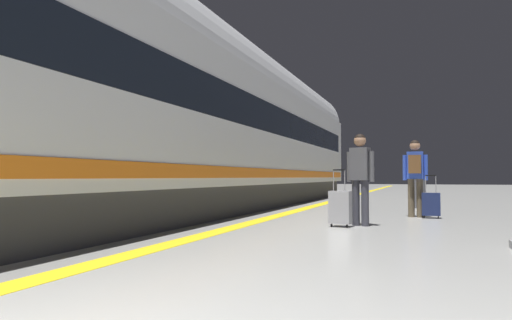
{
  "coord_description": "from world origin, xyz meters",
  "views": [
    {
      "loc": [
        2.09,
        -0.53,
        0.9
      ],
      "look_at": [
        -0.65,
        7.16,
        1.19
      ],
      "focal_mm": 33.17,
      "sensor_mm": 36.0,
      "label": 1
    }
  ],
  "objects_px": {
    "passenger_near": "(415,171)",
    "passenger_mid": "(360,172)",
    "suitcase_mid": "(340,207)",
    "waste_bin": "(418,192)",
    "high_speed_train": "(162,103)",
    "suitcase_near": "(431,204)"
  },
  "relations": [
    {
      "from": "suitcase_mid",
      "to": "passenger_near",
      "type": "bearing_deg",
      "value": 64.74
    },
    {
      "from": "passenger_near",
      "to": "suitcase_mid",
      "type": "height_order",
      "value": "passenger_near"
    },
    {
      "from": "passenger_near",
      "to": "suitcase_near",
      "type": "relative_size",
      "value": 1.83
    },
    {
      "from": "high_speed_train",
      "to": "passenger_near",
      "type": "height_order",
      "value": "high_speed_train"
    },
    {
      "from": "suitcase_mid",
      "to": "waste_bin",
      "type": "height_order",
      "value": "suitcase_mid"
    },
    {
      "from": "high_speed_train",
      "to": "suitcase_mid",
      "type": "xyz_separation_m",
      "value": [
        3.94,
        -0.42,
        -2.15
      ]
    },
    {
      "from": "high_speed_train",
      "to": "passenger_mid",
      "type": "relative_size",
      "value": 18.43
    },
    {
      "from": "passenger_near",
      "to": "suitcase_mid",
      "type": "relative_size",
      "value": 1.67
    },
    {
      "from": "high_speed_train",
      "to": "waste_bin",
      "type": "bearing_deg",
      "value": 46.88
    },
    {
      "from": "suitcase_near",
      "to": "waste_bin",
      "type": "bearing_deg",
      "value": 95.0
    },
    {
      "from": "suitcase_near",
      "to": "waste_bin",
      "type": "relative_size",
      "value": 1.04
    },
    {
      "from": "suitcase_near",
      "to": "passenger_mid",
      "type": "relative_size",
      "value": 0.56
    },
    {
      "from": "suitcase_mid",
      "to": "waste_bin",
      "type": "distance_m",
      "value": 6.1
    },
    {
      "from": "high_speed_train",
      "to": "passenger_mid",
      "type": "bearing_deg",
      "value": -1.36
    },
    {
      "from": "suitcase_mid",
      "to": "waste_bin",
      "type": "bearing_deg",
      "value": 78.11
    },
    {
      "from": "passenger_near",
      "to": "passenger_mid",
      "type": "distance_m",
      "value": 2.49
    },
    {
      "from": "passenger_near",
      "to": "waste_bin",
      "type": "bearing_deg",
      "value": 89.76
    },
    {
      "from": "suitcase_mid",
      "to": "waste_bin",
      "type": "relative_size",
      "value": 1.14
    },
    {
      "from": "passenger_near",
      "to": "suitcase_mid",
      "type": "bearing_deg",
      "value": -115.26
    },
    {
      "from": "suitcase_near",
      "to": "suitcase_mid",
      "type": "distance_m",
      "value": 2.92
    },
    {
      "from": "passenger_mid",
      "to": "waste_bin",
      "type": "xyz_separation_m",
      "value": [
        0.94,
        5.65,
        -0.53
      ]
    },
    {
      "from": "passenger_near",
      "to": "passenger_mid",
      "type": "bearing_deg",
      "value": -111.73
    }
  ]
}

